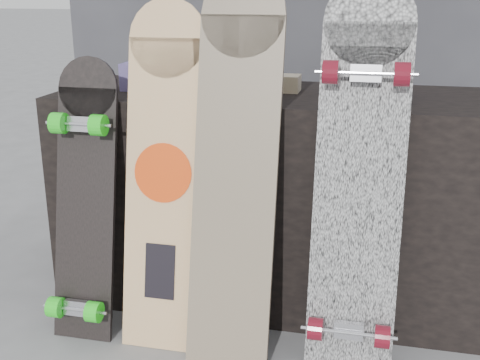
% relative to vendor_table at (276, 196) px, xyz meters
% --- Properties ---
extents(vendor_table, '(1.60, 0.60, 0.80)m').
position_rel_vendor_table_xyz_m(vendor_table, '(0.00, 0.00, 0.00)').
color(vendor_table, black).
rests_on(vendor_table, ground).
extents(booth, '(2.40, 0.22, 2.20)m').
position_rel_vendor_table_xyz_m(booth, '(0.00, 0.85, 0.70)').
color(booth, '#37373C').
rests_on(booth, ground).
extents(merch_box_purple, '(0.18, 0.12, 0.10)m').
position_rel_vendor_table_xyz_m(merch_box_purple, '(-0.48, -0.04, 0.45)').
color(merch_box_purple, '#533B79').
rests_on(merch_box_purple, vendor_table).
extents(merch_box_small, '(0.14, 0.14, 0.12)m').
position_rel_vendor_table_xyz_m(merch_box_small, '(0.37, 0.02, 0.46)').
color(merch_box_small, '#533B79').
rests_on(merch_box_small, vendor_table).
extents(merch_box_flat, '(0.22, 0.10, 0.06)m').
position_rel_vendor_table_xyz_m(merch_box_flat, '(-0.04, 0.03, 0.43)').
color(merch_box_flat, '#D1B78C').
rests_on(merch_box_flat, vendor_table).
extents(longboard_geisha, '(0.26, 0.25, 1.14)m').
position_rel_vendor_table_xyz_m(longboard_geisha, '(-0.31, -0.37, 0.20)').
color(longboard_geisha, beige).
rests_on(longboard_geisha, ground).
extents(longboard_celtic, '(0.27, 0.30, 1.22)m').
position_rel_vendor_table_xyz_m(longboard_celtic, '(-0.07, -0.39, 0.25)').
color(longboard_celtic, '#CAB08A').
rests_on(longboard_celtic, ground).
extents(longboard_cascadia, '(0.27, 0.29, 1.21)m').
position_rel_vendor_table_xyz_m(longboard_cascadia, '(0.32, -0.38, 0.23)').
color(longboard_cascadia, silver).
rests_on(longboard_cascadia, ground).
extents(skateboard_dark, '(0.21, 0.29, 0.95)m').
position_rel_vendor_table_xyz_m(skateboard_dark, '(-0.59, -0.40, 0.09)').
color(skateboard_dark, black).
rests_on(skateboard_dark, ground).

